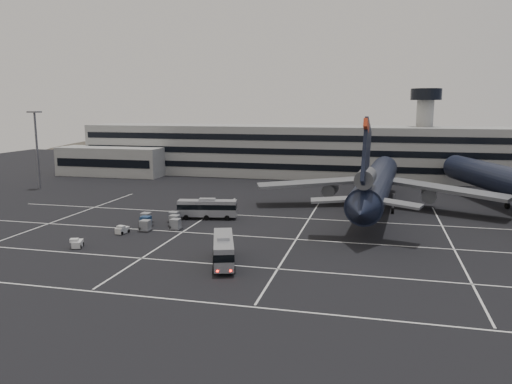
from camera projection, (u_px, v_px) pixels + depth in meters
ground at (211, 241)px, 72.81m from camera, size 260.00×260.00×0.00m
lane_markings at (218, 240)px, 73.28m from camera, size 90.00×55.62×0.01m
terminal at (282, 151)px, 140.40m from camera, size 125.00×26.00×24.00m
hills at (365, 174)px, 233.33m from camera, size 352.00×180.00×44.00m
lightpole_left at (36, 139)px, 117.19m from camera, size 2.40×2.40×18.28m
trijet_main at (376, 183)px, 92.94m from camera, size 47.34×57.68×18.08m
trijet_far at (512, 181)px, 94.04m from camera, size 24.56×56.67×18.08m
bus_near at (223, 248)px, 62.03m from camera, size 5.56×10.69×3.69m
bus_far at (207, 208)px, 86.98m from camera, size 10.51×4.23×3.62m
tug_a at (122, 230)px, 77.01m from camera, size 1.64×2.32×1.36m
tug_b at (77, 243)px, 69.39m from camera, size 1.96×2.45×1.38m
uld_cluster at (160, 221)px, 81.80m from camera, size 9.09×9.69×1.73m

